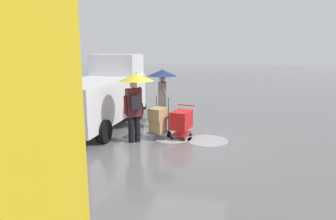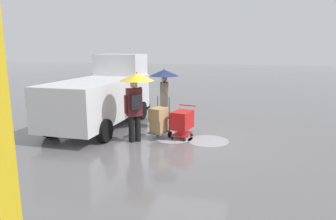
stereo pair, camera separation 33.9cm
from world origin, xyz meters
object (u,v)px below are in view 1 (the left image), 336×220
Objects in this scene: cargo_van_parked_right at (100,95)px; pedestrian_pink_side at (162,85)px; hand_dolly_boxes at (158,120)px; shopping_cart_vendor at (181,121)px; pedestrian_black_side at (135,92)px.

pedestrian_pink_side is (-2.28, -0.17, 0.41)m from cargo_van_parked_right.
cargo_van_parked_right is 4.10× the size of hand_dolly_boxes.
pedestrian_black_side is at bearing 28.10° from shopping_cart_vendor.
cargo_van_parked_right is 5.30× the size of shopping_cart_vendor.
cargo_van_parked_right is at bearing 4.37° from pedestrian_pink_side.
hand_dolly_boxes is 1.22m from pedestrian_black_side.
cargo_van_parked_right is at bearing -24.90° from hand_dolly_boxes.
pedestrian_black_side is (0.43, 1.77, -0.01)m from pedestrian_pink_side.
shopping_cart_vendor is at bearing 128.98° from pedestrian_pink_side.
cargo_van_parked_right is at bearing -15.93° from shopping_cart_vendor.
pedestrian_pink_side is 1.00× the size of pedestrian_black_side.
hand_dolly_boxes is (0.72, 0.23, 0.04)m from shopping_cart_vendor.
pedestrian_black_side reaches higher than shopping_cart_vendor.
pedestrian_black_side is at bearing 76.23° from pedestrian_pink_side.
pedestrian_black_side reaches higher than hand_dolly_boxes.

